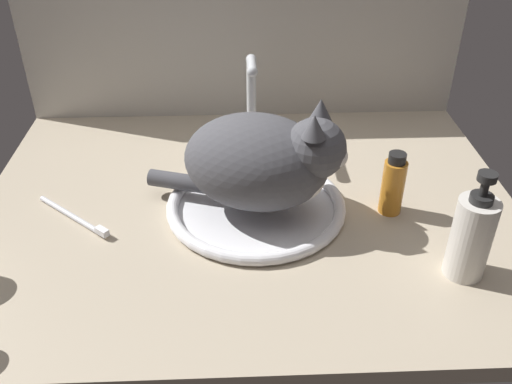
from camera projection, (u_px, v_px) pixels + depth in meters
countertop at (249, 212)px, 106.02cm from camera, size 100.97×77.81×3.00cm
backsplash_wall at (243, 36)px, 127.83cm from camera, size 100.97×2.40×44.37cm
sink_basin at (256, 206)px, 103.41cm from camera, size 33.10×33.10×2.21cm
faucet at (252, 118)px, 117.81cm from camera, size 17.78×9.34×21.72cm
cat at (266, 160)px, 97.48cm from camera, size 36.16×26.56×20.00cm
amber_bottle at (393, 185)px, 100.57cm from camera, size 4.17×4.17×12.16cm
soap_pump_bottle at (471, 236)px, 85.60cm from camera, size 6.30×6.30×18.68cm
toothbrush at (75, 217)px, 101.02cm from camera, size 15.28×13.35×1.70cm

